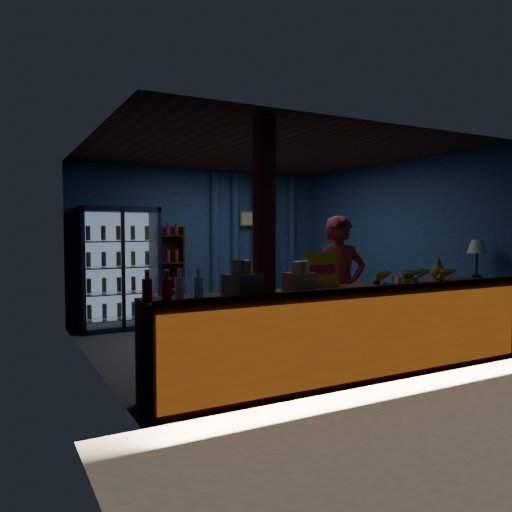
% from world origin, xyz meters
% --- Properties ---
extents(ground, '(4.60, 4.60, 0.00)m').
position_xyz_m(ground, '(0.00, 0.00, 0.00)').
color(ground, '#515154').
rests_on(ground, ground).
extents(room_walls, '(4.60, 4.60, 4.60)m').
position_xyz_m(room_walls, '(0.00, 0.00, 1.57)').
color(room_walls, navy).
rests_on(room_walls, ground).
extents(counter, '(4.40, 0.57, 0.99)m').
position_xyz_m(counter, '(0.00, -1.91, 0.48)').
color(counter, brown).
rests_on(counter, ground).
extents(support_post, '(0.16, 0.16, 2.60)m').
position_xyz_m(support_post, '(-1.05, -1.90, 1.30)').
color(support_post, maroon).
rests_on(support_post, ground).
extents(beverage_cooler, '(1.20, 0.62, 1.90)m').
position_xyz_m(beverage_cooler, '(-1.55, 1.92, 0.93)').
color(beverage_cooler, black).
rests_on(beverage_cooler, ground).
extents(bottle_shelf, '(0.50, 0.28, 1.60)m').
position_xyz_m(bottle_shelf, '(-0.70, 2.06, 0.79)').
color(bottle_shelf, '#331C10').
rests_on(bottle_shelf, ground).
extents(curtain_folds, '(1.74, 0.14, 2.50)m').
position_xyz_m(curtain_folds, '(1.00, 2.14, 1.30)').
color(curtain_folds, navy).
rests_on(curtain_folds, room_walls).
extents(framed_picture, '(0.36, 0.04, 0.28)m').
position_xyz_m(framed_picture, '(0.85, 2.10, 1.75)').
color(framed_picture, gold).
rests_on(framed_picture, room_walls).
extents(shopkeeper, '(0.69, 0.52, 1.71)m').
position_xyz_m(shopkeeper, '(0.31, -1.30, 0.86)').
color(shopkeeper, maroon).
rests_on(shopkeeper, ground).
extents(green_chair, '(0.64, 0.66, 0.56)m').
position_xyz_m(green_chair, '(1.62, 1.27, 0.28)').
color(green_chair, '#5DBA67').
rests_on(green_chair, ground).
extents(side_table, '(0.58, 0.45, 0.58)m').
position_xyz_m(side_table, '(0.48, 1.41, 0.24)').
color(side_table, '#331C10').
rests_on(side_table, ground).
extents(yellow_sign, '(0.47, 0.19, 0.37)m').
position_xyz_m(yellow_sign, '(-0.23, -1.68, 1.13)').
color(yellow_sign, orange).
rests_on(yellow_sign, counter).
extents(soda_bottles, '(0.50, 0.16, 0.27)m').
position_xyz_m(soda_bottles, '(-1.96, -1.98, 1.06)').
color(soda_bottles, red).
rests_on(soda_bottles, counter).
extents(snack_box_left, '(0.37, 0.33, 0.32)m').
position_xyz_m(snack_box_left, '(-1.29, -1.92, 1.06)').
color(snack_box_left, '#916446').
rests_on(snack_box_left, counter).
extents(snack_box_centre, '(0.30, 0.25, 0.29)m').
position_xyz_m(snack_box_centre, '(-0.64, -1.87, 1.05)').
color(snack_box_centre, '#916446').
rests_on(snack_box_centre, counter).
extents(pastry_tray, '(0.50, 0.50, 0.08)m').
position_xyz_m(pastry_tray, '(0.72, -1.92, 0.98)').
color(pastry_tray, silver).
rests_on(pastry_tray, counter).
extents(banana_bunches, '(1.12, 0.31, 0.18)m').
position_xyz_m(banana_bunches, '(0.85, -1.89, 1.04)').
color(banana_bunches, gold).
rests_on(banana_bunches, counter).
extents(table_lamp, '(0.24, 0.24, 0.47)m').
position_xyz_m(table_lamp, '(2.05, -1.79, 1.32)').
color(table_lamp, black).
rests_on(table_lamp, counter).
extents(pineapple, '(0.17, 0.17, 0.29)m').
position_xyz_m(pineapple, '(1.44, -1.73, 1.07)').
color(pineapple, '#846018').
rests_on(pineapple, counter).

